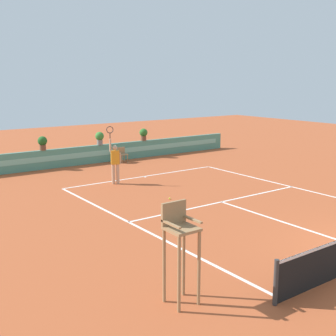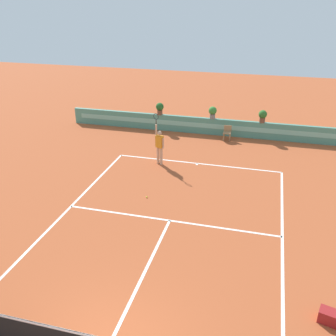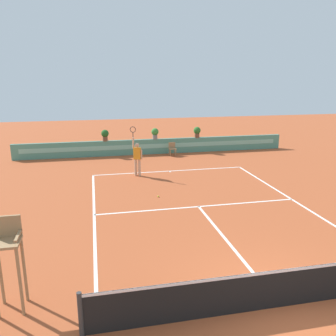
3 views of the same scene
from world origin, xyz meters
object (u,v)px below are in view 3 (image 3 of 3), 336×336
Objects in this scene: umpire_chair at (8,253)px; potted_plant_right at (197,131)px; potted_plant_centre at (155,133)px; potted_plant_left at (105,135)px; ball_kid_chair at (172,148)px; tennis_ball_near_baseline at (158,196)px; tennis_player at (137,156)px.

potted_plant_right is at bearing 59.73° from umpire_chair.
potted_plant_left is at bearing 180.00° from potted_plant_centre.
ball_kid_chair reaches higher than tennis_ball_near_baseline.
tennis_player is 38.01× the size of tennis_ball_near_baseline.
potted_plant_left and potted_plant_centre have the same top height.
tennis_player is at bearing 97.23° from tennis_ball_near_baseline.
potted_plant_left is 1.00× the size of potted_plant_right.
umpire_chair is at bearing -112.11° from tennis_player.
potted_plant_centre reaches higher than tennis_ball_near_baseline.
potted_plant_left is (-4.27, 0.73, 0.93)m from ball_kid_chair.
potted_plant_centre and potted_plant_right have the same top height.
umpire_chair reaches higher than potted_plant_centre.
potted_plant_left is at bearing 180.00° from potted_plant_right.
potted_plant_right is (2.90, 0.00, 0.00)m from potted_plant_centre.
umpire_chair is at bearing -120.27° from potted_plant_right.
umpire_chair is at bearing -111.40° from potted_plant_centre.
potted_plant_centre is at bearing 180.00° from potted_plant_right.
tennis_ball_near_baseline is at bearing -116.65° from potted_plant_right.
umpire_chair is at bearing -115.76° from ball_kid_chair.
potted_plant_left is 1.00× the size of potted_plant_centre.
potted_plant_right is at bearing 0.00° from potted_plant_centre.
tennis_ball_near_baseline is at bearing 55.42° from umpire_chair.
potted_plant_centre is 2.90m from potted_plant_right.
potted_plant_left is at bearing 170.28° from ball_kid_chair.
potted_plant_left reaches higher than ball_kid_chair.
umpire_chair reaches higher than potted_plant_right.
tennis_ball_near_baseline is at bearing -99.20° from potted_plant_centre.
tennis_player reaches higher than tennis_ball_near_baseline.
potted_plant_left is at bearing 105.85° from tennis_player.
potted_plant_centre reaches higher than ball_kid_chair.
umpire_chair is 0.83× the size of tennis_player.
tennis_ball_near_baseline is at bearing -77.62° from potted_plant_left.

